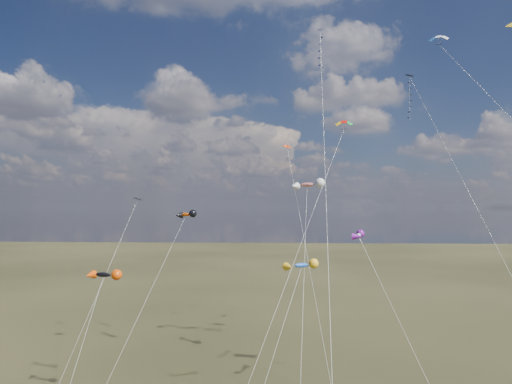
{
  "coord_description": "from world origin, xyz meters",
  "views": [
    {
      "loc": [
        2.4,
        -27.4,
        17.41
      ],
      "look_at": [
        0.0,
        18.0,
        19.0
      ],
      "focal_mm": 32.0,
      "sensor_mm": 36.0,
      "label": 1
    }
  ],
  "objects": [
    {
      "name": "diamond_black_high",
      "position": [
        18.89,
        27.87,
        29.08
      ],
      "size": [
        7.7,
        22.64,
        33.97
      ],
      "color": "black",
      "rests_on": "ground"
    },
    {
      "name": "diamond_navy_tall",
      "position": [
        6.79,
        20.85,
        32.17
      ],
      "size": [
        2.61,
        32.13,
        37.78
      ],
      "color": "#0A1250",
      "rests_on": "ground"
    },
    {
      "name": "diamond_black_mid",
      "position": [
        -15.31,
        22.42,
        13.89
      ],
      "size": [
        4.64,
        11.9,
        18.64
      ],
      "color": "black",
      "rests_on": "ground"
    },
    {
      "name": "diamond_orange_center",
      "position": [
        4.46,
        22.65,
        17.15
      ],
      "size": [
        4.54,
        13.34,
        24.91
      ],
      "color": "#F03608",
      "rests_on": "ground"
    },
    {
      "name": "parafoil_blue_white",
      "position": [
        19.93,
        22.41,
        35.71
      ],
      "size": [
        13.93,
        30.06,
        36.68
      ],
      "color": "blue",
      "rests_on": "ground"
    },
    {
      "name": "parafoil_tricolor",
      "position": [
        9.62,
        24.89,
        26.98
      ],
      "size": [
        12.26,
        16.74,
        27.78
      ],
      "color": "#EBAB0D",
      "rests_on": "ground"
    },
    {
      "name": "novelty_black_orange",
      "position": [
        -13.33,
        12.52,
        11.46
      ],
      "size": [
        3.18,
        7.62,
        11.96
      ],
      "color": "black",
      "rests_on": "ground"
    },
    {
      "name": "novelty_orange_black",
      "position": [
        -8.8,
        25.99,
        16.56
      ],
      "size": [
        6.63,
        13.95,
        17.17
      ],
      "color": "#D84705",
      "rests_on": "ground"
    },
    {
      "name": "novelty_white_purple",
      "position": [
        9.58,
        14.41,
        14.87
      ],
      "size": [
        6.32,
        10.78,
        15.39
      ],
      "color": "silver",
      "rests_on": "ground"
    },
    {
      "name": "novelty_redwhite_stripe",
      "position": [
        5.33,
        22.25,
        19.88
      ],
      "size": [
        3.59,
        15.52,
        20.54
      ],
      "color": "red",
      "rests_on": "ground"
    },
    {
      "name": "novelty_blue_yellow",
      "position": [
        4.08,
        9.41,
        12.77
      ],
      "size": [
        5.93,
        7.03,
        13.27
      ],
      "color": "blue",
      "rests_on": "ground"
    }
  ]
}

